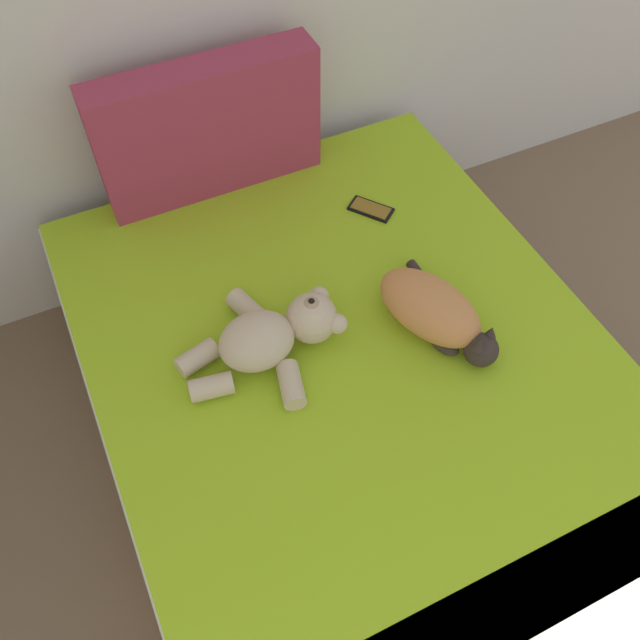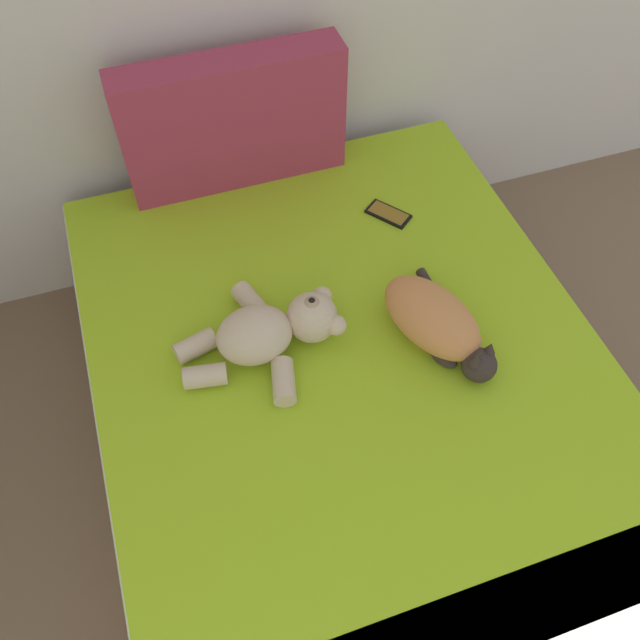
# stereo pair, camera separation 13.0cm
# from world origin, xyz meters

# --- Properties ---
(bed) EXTENTS (1.50, 1.95, 0.52)m
(bed) POSITION_xyz_m (1.53, 3.14, 0.26)
(bed) COLOR olive
(bed) RESTS_ON ground_plane
(patterned_cushion) EXTENTS (0.75, 0.14, 0.46)m
(patterned_cushion) POSITION_xyz_m (1.42, 4.02, 0.75)
(patterned_cushion) COLOR #A5334C
(patterned_cushion) RESTS_ON bed
(cat) EXTENTS (0.30, 0.44, 0.15)m
(cat) POSITION_xyz_m (1.78, 3.15, 0.59)
(cat) COLOR #D18447
(cat) RESTS_ON bed
(teddy_bear) EXTENTS (0.49, 0.44, 0.16)m
(teddy_bear) POSITION_xyz_m (1.33, 3.27, 0.59)
(teddy_bear) COLOR beige
(teddy_bear) RESTS_ON bed
(cell_phone) EXTENTS (0.15, 0.16, 0.01)m
(cell_phone) POSITION_xyz_m (1.85, 3.66, 0.52)
(cell_phone) COLOR black
(cell_phone) RESTS_ON bed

